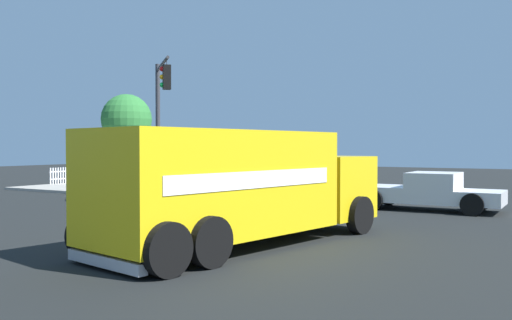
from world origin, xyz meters
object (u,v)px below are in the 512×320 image
(pedestrian_near_corner, at_px, (187,166))
(delivery_truck, at_px, (240,185))
(shade_tree_near, at_px, (127,120))
(traffic_light_secondary, at_px, (160,108))
(pickup_white, at_px, (428,190))

(pedestrian_near_corner, bearing_deg, delivery_truck, 41.06)
(delivery_truck, xyz_separation_m, pedestrian_near_corner, (-15.17, -13.21, -0.27))
(shade_tree_near, bearing_deg, traffic_light_secondary, 51.24)
(pickup_white, relative_size, shade_tree_near, 0.97)
(pickup_white, bearing_deg, traffic_light_secondary, -77.83)
(delivery_truck, distance_m, shade_tree_near, 21.93)
(traffic_light_secondary, distance_m, pickup_white, 11.36)
(delivery_truck, height_order, traffic_light_secondary, traffic_light_secondary)
(traffic_light_secondary, bearing_deg, pedestrian_near_corner, -149.46)
(pedestrian_near_corner, bearing_deg, shade_tree_near, -69.85)
(traffic_light_secondary, bearing_deg, shade_tree_near, -128.76)
(pickup_white, xyz_separation_m, pedestrian_near_corner, (-5.70, -15.37, 0.42))
(traffic_light_secondary, xyz_separation_m, pedestrian_near_corner, (-8.00, -4.72, -2.80))
(delivery_truck, xyz_separation_m, shade_tree_near, (-13.85, -16.81, 2.53))
(delivery_truck, bearing_deg, traffic_light_secondary, -130.17)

